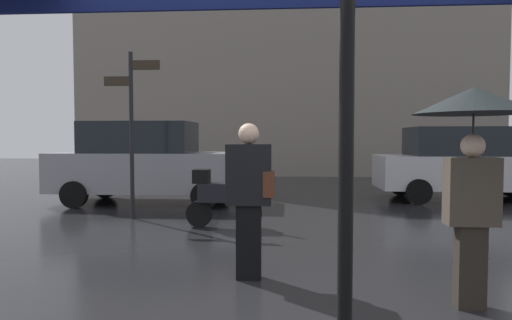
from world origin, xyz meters
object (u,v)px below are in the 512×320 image
parked_car_right (148,162)px  street_signpost (132,119)px  pedestrian_with_umbrella (473,130)px  parked_scooter (221,196)px  pedestrian_with_bag (250,191)px  parked_car_left (465,163)px

parked_car_right → street_signpost: street_signpost is taller
pedestrian_with_umbrella → street_signpost: street_signpost is taller
street_signpost → parked_scooter: bearing=-21.7°
pedestrian_with_umbrella → parked_car_right: 8.02m
pedestrian_with_umbrella → pedestrian_with_bag: pedestrian_with_umbrella is taller
parked_car_left → street_signpost: street_signpost is taller
parked_scooter → street_signpost: street_signpost is taller
pedestrian_with_umbrella → parked_car_left: bearing=-87.1°
pedestrian_with_bag → parked_car_right: parked_car_right is taller
parked_car_left → parked_car_right: bearing=-165.2°
parked_scooter → street_signpost: bearing=144.8°
pedestrian_with_bag → parked_car_right: size_ratio=0.38×
pedestrian_with_bag → parked_scooter: pedestrian_with_bag is taller
pedestrian_with_bag → pedestrian_with_umbrella: bearing=-99.6°
parked_car_left → parked_scooter: bearing=-138.5°
parked_car_right → street_signpost: (0.35, -2.04, 0.95)m
pedestrian_with_umbrella → parked_scooter: 4.60m
parked_scooter → street_signpost: (-1.83, 0.73, 1.37)m
pedestrian_with_umbrella → street_signpost: size_ratio=0.63×
pedestrian_with_umbrella → parked_car_right: size_ratio=0.44×
pedestrian_with_bag → parked_car_right: (-2.90, 5.55, 0.00)m
pedestrian_with_bag → parked_car_left: size_ratio=0.39×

